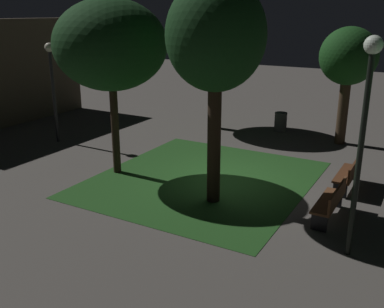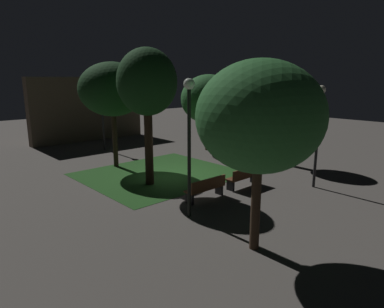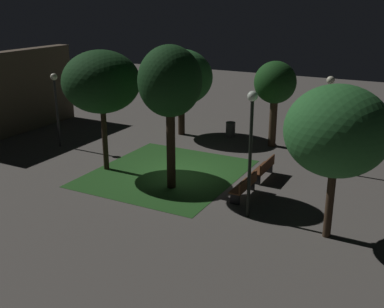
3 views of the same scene
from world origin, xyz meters
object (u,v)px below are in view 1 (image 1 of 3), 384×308
Objects in this scene: tree_lawn_side at (217,53)px; tree_right_canopy at (216,38)px; bench_back_row at (349,173)px; bench_lawn_edge at (331,201)px; lamp_post_path_center at (52,74)px; trash_bin at (281,122)px; tree_back_left at (348,58)px; lamp_post_plaza_west at (365,113)px; tree_back_right at (110,45)px.

tree_right_canopy is at bearing -154.02° from tree_lawn_side.
bench_lawn_edge is at bearing 180.00° from bench_back_row.
lamp_post_path_center is at bearing 75.32° from tree_right_canopy.
bench_lawn_edge is at bearing -81.32° from tree_right_canopy.
tree_right_canopy is 9.14m from trash_bin.
tree_right_canopy is 7.05× the size of trash_bin.
tree_lawn_side reaches higher than bench_back_row.
tree_back_left is 7.84m from tree_right_canopy.
bench_back_row is 0.31× the size of tree_right_canopy.
tree_right_canopy is 4.21m from lamp_post_plaza_west.
tree_right_canopy reaches higher than lamp_post_plaza_west.
tree_lawn_side reaches higher than lamp_post_path_center.
bench_lawn_edge and bench_back_row have the same top height.
bench_back_row is 4.77m from lamp_post_plaza_west.
tree_back_left is (4.75, 1.23, 2.88)m from bench_back_row.
trash_bin is at bearing 36.09° from bench_back_row.
lamp_post_path_center is (2.14, 8.17, -1.70)m from tree_right_canopy.
bench_back_row is 5.74m from tree_right_canopy.
tree_right_canopy is 8.61m from lamp_post_path_center.
tree_right_canopy reaches higher than tree_back_right.
tree_right_canopy is 1.50× the size of lamp_post_path_center.
bench_lawn_edge is at bearing -98.40° from lamp_post_path_center.
bench_back_row is 0.37× the size of tree_lawn_side.
lamp_post_plaza_west is at bearing -105.06° from lamp_post_path_center.
tree_right_canopy is at bearing -104.68° from lamp_post_path_center.
tree_back_right is at bearing -110.63° from lamp_post_path_center.
lamp_post_plaza_west is at bearing -153.24° from trash_bin.
tree_lawn_side is 8.13m from tree_right_canopy.
tree_right_canopy is (-7.53, 1.88, 1.06)m from tree_back_left.
lamp_post_plaza_west is at bearing -105.87° from tree_right_canopy.
bench_back_row is at bearing 10.89° from lamp_post_plaza_west.
lamp_post_plaza_west reaches higher than trash_bin.
lamp_post_path_center is at bearing 69.37° from tree_back_right.
bench_lawn_edge is 8.65m from trash_bin.
tree_lawn_side is (6.77, 6.64, 2.84)m from bench_lawn_edge.
trash_bin is at bearing -21.13° from tree_back_right.
tree_back_right is at bearing 82.61° from tree_right_canopy.
bench_lawn_edge is 0.31× the size of tree_right_canopy.
lamp_post_path_center is at bearing 74.94° from lamp_post_plaza_west.
lamp_post_path_center is (-0.65, 11.27, 2.24)m from bench_back_row.
tree_back_right reaches higher than lamp_post_path_center.
lamp_post_plaza_west is at bearing -169.11° from bench_back_row.
lamp_post_plaza_west is 5.54× the size of trash_bin.
tree_right_canopy is (-7.24, -3.53, 1.09)m from tree_lawn_side.
bench_back_row is (2.31, -0.00, 0.00)m from bench_lawn_edge.
lamp_post_path_center is (-5.39, 10.04, -0.64)m from tree_back_left.
bench_lawn_edge is 11.61m from lamp_post_path_center.
bench_lawn_edge is at bearing -170.10° from tree_back_left.
tree_lawn_side is 6.92m from lamp_post_path_center.
tree_lawn_side is 1.06× the size of lamp_post_plaza_west.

